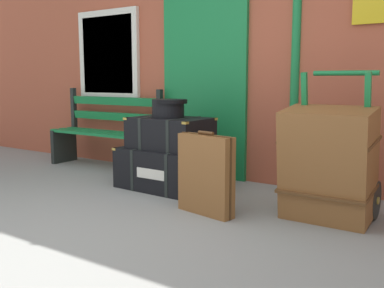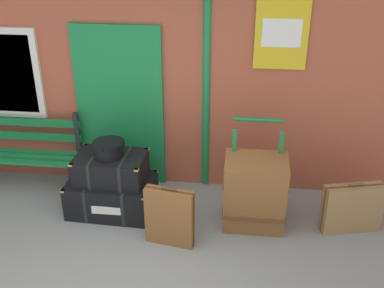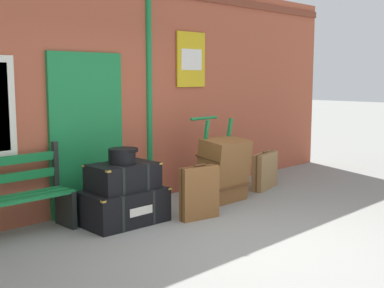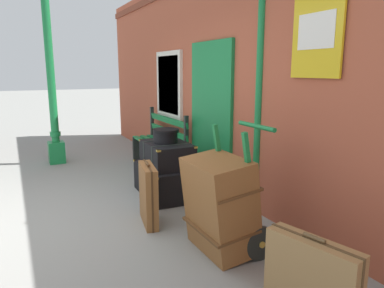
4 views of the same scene
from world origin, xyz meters
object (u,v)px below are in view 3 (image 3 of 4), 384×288
(steamer_trunk_base, at_px, (123,206))
(round_hatbox, at_px, (122,155))
(steamer_trunk_middle, at_px, (123,176))
(suitcase_cream, at_px, (265,171))
(porters_trolley, at_px, (214,181))
(large_brown_trunk, at_px, (223,170))
(suitcase_brown, at_px, (200,193))
(platform_bench, at_px, (1,200))

(steamer_trunk_base, distance_m, round_hatbox, 0.64)
(steamer_trunk_middle, distance_m, suitcase_cream, 2.79)
(steamer_trunk_base, height_order, round_hatbox, round_hatbox)
(steamer_trunk_base, relative_size, suitcase_cream, 1.50)
(porters_trolley, xyz_separation_m, large_brown_trunk, (0.00, -0.17, 0.19))
(large_brown_trunk, height_order, suitcase_brown, large_brown_trunk)
(platform_bench, bearing_deg, porters_trolley, -8.03)
(steamer_trunk_base, xyz_separation_m, steamer_trunk_middle, (0.01, 0.01, 0.37))
(steamer_trunk_middle, bearing_deg, large_brown_trunk, -5.62)
(platform_bench, relative_size, steamer_trunk_base, 1.54)
(steamer_trunk_middle, bearing_deg, suitcase_brown, -35.45)
(platform_bench, height_order, steamer_trunk_base, platform_bench)
(porters_trolley, bearing_deg, round_hatbox, -179.36)
(porters_trolley, height_order, large_brown_trunk, porters_trolley)
(steamer_trunk_base, height_order, suitcase_cream, suitcase_cream)
(platform_bench, distance_m, porters_trolley, 3.05)
(suitcase_cream, bearing_deg, large_brown_trunk, -176.12)
(large_brown_trunk, xyz_separation_m, suitcase_brown, (-0.90, -0.39, -0.13))
(steamer_trunk_base, bearing_deg, platform_bench, 161.42)
(steamer_trunk_middle, xyz_separation_m, round_hatbox, (-0.01, -0.01, 0.27))
(platform_bench, height_order, large_brown_trunk, platform_bench)
(steamer_trunk_base, xyz_separation_m, porters_trolley, (1.69, 0.02, 0.06))
(round_hatbox, relative_size, suitcase_cream, 0.53)
(steamer_trunk_middle, height_order, large_brown_trunk, large_brown_trunk)
(steamer_trunk_middle, height_order, suitcase_cream, steamer_trunk_middle)
(porters_trolley, bearing_deg, steamer_trunk_middle, -179.74)
(steamer_trunk_middle, xyz_separation_m, suitcase_brown, (0.78, -0.55, -0.24))
(steamer_trunk_middle, height_order, suitcase_brown, steamer_trunk_middle)
(large_brown_trunk, bearing_deg, steamer_trunk_middle, 174.38)
(steamer_trunk_base, xyz_separation_m, suitcase_cream, (2.79, -0.08, 0.08))
(steamer_trunk_base, xyz_separation_m, large_brown_trunk, (1.69, -0.15, 0.25))
(platform_bench, bearing_deg, round_hatbox, -18.51)
(suitcase_cream, distance_m, suitcase_brown, 2.05)
(round_hatbox, bearing_deg, steamer_trunk_base, -91.81)
(round_hatbox, distance_m, large_brown_trunk, 1.74)
(steamer_trunk_base, bearing_deg, round_hatbox, 88.19)
(porters_trolley, xyz_separation_m, suitcase_cream, (1.10, -0.10, 0.02))
(porters_trolley, distance_m, suitcase_cream, 1.10)
(large_brown_trunk, distance_m, suitcase_cream, 1.11)
(round_hatbox, xyz_separation_m, suitcase_brown, (0.79, -0.54, -0.51))
(round_hatbox, bearing_deg, steamer_trunk_middle, 43.87)
(steamer_trunk_middle, distance_m, suitcase_brown, 0.98)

